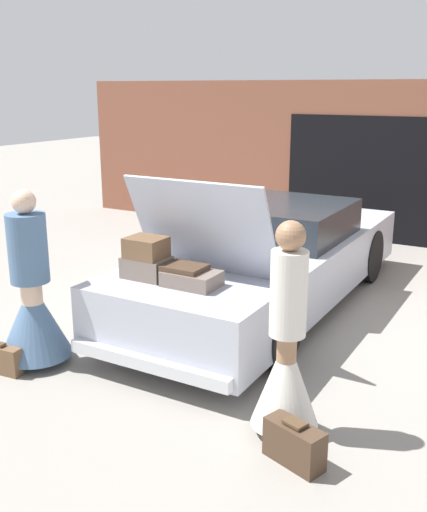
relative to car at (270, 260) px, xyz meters
name	(u,v)px	position (x,y,z in m)	size (l,w,h in m)	color
ground_plane	(269,304)	(0.00, 0.00, -0.59)	(40.00, 40.00, 0.00)	gray
garage_wall_back	(365,162)	(0.00, 3.98, 0.80)	(12.00, 0.14, 2.80)	brown
car	(270,260)	(0.00, 0.00, 0.00)	(1.84, 5.26, 1.83)	#B2B7C6
person_left	(33,304)	(-1.33, -2.67, 0.03)	(0.72, 0.72, 1.75)	beige
person_right	(286,360)	(1.34, -2.62, 0.04)	(0.54, 0.54, 1.74)	#997051
suitcase_beside_right_person	(294,444)	(1.56, -2.96, -0.43)	(0.50, 0.33, 0.34)	#473323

